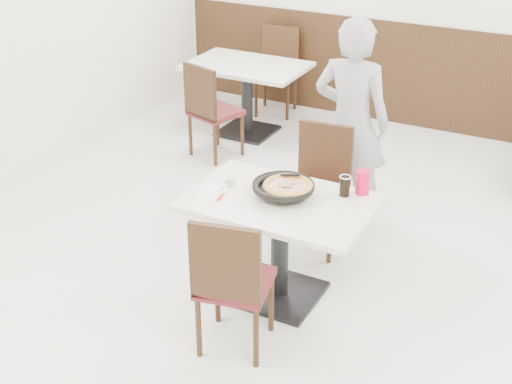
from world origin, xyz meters
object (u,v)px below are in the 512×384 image
at_px(pizza, 288,188).
at_px(diner_person, 351,123).
at_px(cola_glass, 345,186).
at_px(chair_near, 235,280).
at_px(side_plate, 214,189).
at_px(red_cup, 363,182).
at_px(chair_far, 316,191).
at_px(pizza_pan, 283,190).
at_px(bg_table_left, 247,99).
at_px(bg_chair_left_near, 216,110).
at_px(bg_chair_left_far, 276,73).
at_px(main_table, 280,249).

height_order(pizza, diner_person, diner_person).
height_order(pizza, cola_glass, cola_glass).
relative_size(chair_near, side_plate, 5.18).
bearing_deg(red_cup, pizza, -146.83).
xyz_separation_m(chair_near, chair_far, (-0.03, 1.30, 0.00)).
relative_size(chair_far, diner_person, 0.56).
bearing_deg(diner_person, chair_far, 82.25).
xyz_separation_m(pizza_pan, bg_table_left, (-1.59, 2.47, -0.42)).
distance_m(chair_far, bg_chair_left_near, 1.92).
distance_m(pizza, cola_glass, 0.37).
bearing_deg(chair_near, bg_chair_left_far, 100.68).
bearing_deg(bg_table_left, bg_chair_left_far, 89.22).
height_order(pizza_pan, red_cup, red_cup).
bearing_deg(main_table, diner_person, 89.90).
bearing_deg(red_cup, side_plate, -154.90).
distance_m(chair_near, red_cup, 1.08).
bearing_deg(pizza_pan, pizza, 7.45).
relative_size(main_table, chair_far, 1.26).
bearing_deg(diner_person, red_cup, 112.40).
distance_m(pizza_pan, cola_glass, 0.40).
height_order(main_table, red_cup, red_cup).
xyz_separation_m(red_cup, diner_person, (-0.43, 0.93, 0.01)).
distance_m(red_cup, bg_chair_left_near, 2.56).
xyz_separation_m(main_table, pizza, (0.02, 0.06, 0.44)).
bearing_deg(side_plate, chair_near, -49.21).
relative_size(pizza_pan, bg_chair_left_near, 0.37).
height_order(side_plate, cola_glass, cola_glass).
height_order(main_table, chair_far, chair_far).
relative_size(chair_near, chair_far, 1.00).
relative_size(side_plate, diner_person, 0.11).
distance_m(chair_near, bg_chair_left_near, 2.91).
relative_size(bg_chair_left_near, bg_chair_left_far, 1.00).
bearing_deg(red_cup, bg_chair_left_far, 125.34).
distance_m(cola_glass, bg_chair_left_far, 3.54).
height_order(cola_glass, diner_person, diner_person).
height_order(red_cup, bg_table_left, red_cup).
height_order(chair_far, bg_chair_left_far, same).
height_order(side_plate, bg_chair_left_far, bg_chair_left_far).
bearing_deg(main_table, bg_chair_left_far, 116.48).
bearing_deg(bg_chair_left_far, chair_far, 110.87).
relative_size(cola_glass, diner_person, 0.08).
relative_size(chair_far, cola_glass, 7.31).
xyz_separation_m(chair_far, pizza, (0.07, -0.65, 0.34)).
bearing_deg(bg_table_left, diner_person, -38.21).
xyz_separation_m(chair_near, side_plate, (-0.44, 0.50, 0.28)).
bearing_deg(side_plate, bg_chair_left_far, 109.20).
bearing_deg(chair_near, side_plate, 118.84).
height_order(red_cup, bg_chair_left_far, bg_chair_left_far).
distance_m(main_table, diner_person, 1.35).
bearing_deg(side_plate, cola_glass, 22.62).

